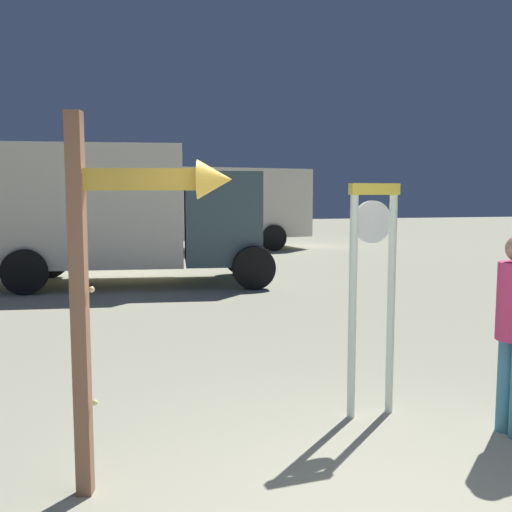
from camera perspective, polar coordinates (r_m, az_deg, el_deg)
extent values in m
cylinder|color=silver|center=(5.25, 9.34, -5.02)|extent=(0.07, 0.07, 1.99)
cylinder|color=silver|center=(5.45, 12.97, -4.70)|extent=(0.07, 0.07, 1.99)
cube|color=yellow|center=(5.25, 11.43, 6.38)|extent=(0.48, 0.12, 0.10)
cylinder|color=white|center=(5.29, 11.20, 3.27)|extent=(0.38, 0.07, 0.38)
cube|color=black|center=(5.31, 11.06, 3.28)|extent=(0.09, 0.02, 0.04)
cube|color=black|center=(5.31, 11.06, 3.28)|extent=(0.14, 0.02, 0.07)
cube|color=#95654C|center=(3.98, -16.73, -4.92)|extent=(0.12, 0.12, 2.52)
cube|color=gold|center=(3.82, -11.07, 7.31)|extent=(0.72, 0.23, 0.14)
cone|color=gold|center=(3.76, -4.02, 7.43)|extent=(0.27, 0.30, 0.25)
sphere|color=#EDEA8C|center=(4.12, -15.36, -13.55)|extent=(0.04, 0.04, 0.04)
sphere|color=#F3DC85|center=(3.94, -15.67, -3.15)|extent=(0.04, 0.04, 0.04)
sphere|color=#F6EF8A|center=(3.89, -15.99, 7.89)|extent=(0.04, 0.04, 0.04)
cylinder|color=teal|center=(5.46, 23.12, -11.39)|extent=(0.15, 0.15, 0.81)
cube|color=silver|center=(13.36, -16.95, 4.68)|extent=(4.76, 2.78, 2.55)
cube|color=#405861|center=(13.23, -3.43, 3.74)|extent=(1.84, 2.34, 2.00)
cube|color=black|center=(13.31, 0.07, 5.49)|extent=(0.24, 1.82, 0.88)
cylinder|color=black|center=(12.22, -0.22, -1.16)|extent=(0.92, 0.35, 0.90)
cylinder|color=black|center=(14.52, -1.41, -0.01)|extent=(0.92, 0.35, 0.90)
cylinder|color=black|center=(12.49, -21.53, -1.44)|extent=(0.92, 0.35, 0.90)
cylinder|color=black|center=(14.74, -19.38, -0.26)|extent=(0.92, 0.35, 0.90)
cube|color=silver|center=(21.11, -2.00, 5.18)|extent=(5.34, 3.28, 2.40)
cube|color=silver|center=(20.02, -11.32, 4.21)|extent=(2.33, 2.59, 1.84)
cube|color=black|center=(19.80, -14.11, 5.19)|extent=(0.39, 1.89, 0.81)
cylinder|color=black|center=(21.10, -13.96, 1.74)|extent=(0.93, 0.41, 0.90)
cylinder|color=black|center=(18.73, -12.55, 1.23)|extent=(0.93, 0.41, 0.90)
cylinder|color=black|center=(22.65, -1.04, 2.20)|extent=(0.93, 0.41, 0.90)
cylinder|color=black|center=(20.45, 1.72, 1.78)|extent=(0.93, 0.41, 0.90)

